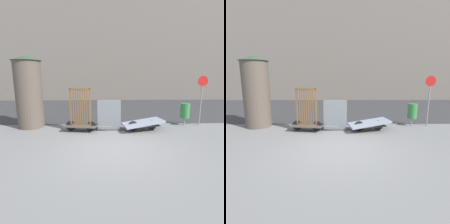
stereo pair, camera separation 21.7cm
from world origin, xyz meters
TOP-DOWN VIEW (x-y plane):
  - ground_plane at (0.00, 0.00)m, footprint 60.00×60.00m
  - road_strip at (0.00, 8.65)m, footprint 56.00×10.51m
  - building_facade at (0.00, 15.90)m, footprint 48.00×4.00m
  - bike_cart_with_bedframe at (-1.45, 2.21)m, footprint 2.22×0.90m
  - bike_cart_with_mattress at (1.46, 2.21)m, footprint 2.43×1.30m
  - utility_cabinet at (-0.13, 2.47)m, footprint 1.15×0.56m
  - trash_bin at (3.84, 3.05)m, footprint 0.46×0.46m
  - sign_post at (4.63, 3.04)m, footprint 0.51×0.06m
  - advertising_column at (-4.06, 3.05)m, footprint 1.41×1.41m

SIDE VIEW (x-z plane):
  - ground_plane at x=0.00m, z-range 0.00..0.00m
  - road_strip at x=0.00m, z-range 0.00..0.01m
  - bike_cart_with_mattress at x=1.46m, z-range 0.08..0.61m
  - bike_cart_with_bedframe at x=-1.45m, z-range -0.35..1.65m
  - utility_cabinet at x=-0.13m, z-range -0.04..1.36m
  - trash_bin at x=3.84m, z-range 0.20..1.36m
  - sign_post at x=4.63m, z-range 0.36..2.96m
  - advertising_column at x=-4.06m, z-range 0.03..3.53m
  - building_facade at x=0.00m, z-range 0.00..12.22m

